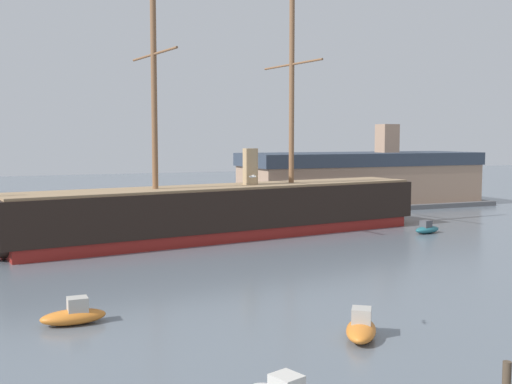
# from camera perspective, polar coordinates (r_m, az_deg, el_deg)

# --- Properties ---
(tall_ship) EXTENTS (64.87, 15.90, 31.30)m
(tall_ship) POSITION_cam_1_polar(r_m,az_deg,el_deg) (76.94, -2.60, -1.72)
(tall_ship) COLOR maroon
(tall_ship) RESTS_ON ground
(motorboat_near_centre) EXTENTS (3.99, 4.64, 1.84)m
(motorboat_near_centre) POSITION_cam_1_polar(r_m,az_deg,el_deg) (39.81, 9.60, -12.19)
(motorboat_near_centre) COLOR orange
(motorboat_near_centre) RESTS_ON ground
(motorboat_mid_left) EXTENTS (4.29, 1.84, 1.79)m
(motorboat_mid_left) POSITION_cam_1_polar(r_m,az_deg,el_deg) (43.78, -16.33, -10.75)
(motorboat_mid_left) COLOR orange
(motorboat_mid_left) RESTS_ON ground
(motorboat_far_right) EXTENTS (4.31, 2.53, 1.70)m
(motorboat_far_right) POSITION_cam_1_polar(r_m,az_deg,el_deg) (83.60, 15.39, -3.26)
(motorboat_far_right) COLOR #236670
(motorboat_far_right) RESTS_ON ground
(mooring_piling_nearest) EXTENTS (0.41, 0.41, 1.69)m
(mooring_piling_nearest) POSITION_cam_1_polar(r_m,az_deg,el_deg) (33.37, 21.97, -15.57)
(mooring_piling_nearest) COLOR #4C3D2D
(mooring_piling_nearest) RESTS_ON ground
(dockside_warehouse_right) EXTENTS (46.90, 17.13, 14.78)m
(dockside_warehouse_right) POSITION_cam_1_polar(r_m,az_deg,el_deg) (113.34, 9.59, 1.12)
(dockside_warehouse_right) COLOR #565659
(dockside_warehouse_right) RESTS_ON ground
(seagull_in_flight) EXTENTS (0.67, 0.93, 0.13)m
(seagull_in_flight) POSITION_cam_1_polar(r_m,az_deg,el_deg) (35.02, -0.34, 1.43)
(seagull_in_flight) COLOR silver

